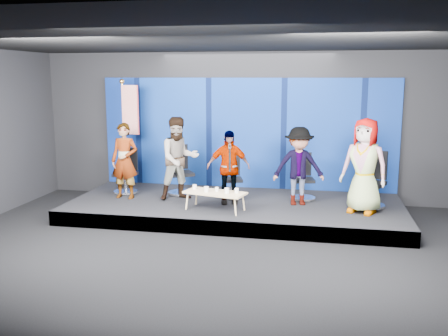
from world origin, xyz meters
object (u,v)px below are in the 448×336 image
Objects in this scene: chair_b at (181,178)px; panelist_e at (364,166)px; chair_e at (371,189)px; mug_c at (217,189)px; chair_c at (232,184)px; flag_stand at (128,132)px; coffee_table at (215,193)px; panelist_b at (179,159)px; panelist_d at (299,166)px; chair_a at (126,178)px; panelist_a at (125,161)px; mug_a at (195,187)px; chair_d at (303,184)px; mug_d at (227,191)px; mug_e at (237,190)px; panelist_c at (228,167)px; mug_b at (206,189)px.

panelist_e reaches higher than chair_b.
chair_e is 13.48× the size of mug_c.
flag_stand is at bearing 155.09° from chair_c.
coffee_table is (-3.07, -0.87, -0.03)m from chair_e.
mug_c is at bearing -67.16° from panelist_b.
chair_c is 0.51× the size of panelist_e.
panelist_d is 0.63× the size of flag_stand.
chair_b is at bearing 9.33° from chair_a.
panelist_a is at bearing 164.12° from coffee_table.
panelist_e is at bearing -31.07° from chair_c.
mug_a is (-3.53, -0.72, 0.04)m from chair_e.
panelist_a reaches higher than chair_d.
mug_d is 0.20m from mug_e.
panelist_d is at bearing 25.82° from coffee_table.
chair_b reaches higher than mug_a.
coffee_table is (-0.16, -0.60, -0.43)m from panelist_c.
panelist_b is at bearing 144.88° from mug_c.
mug_d is 3.21m from flag_stand.
panelist_e is at bearing 7.94° from mug_b.
panelist_a reaches higher than chair_b.
panelist_b is 1.79× the size of chair_d.
mug_a is 0.99× the size of mug_e.
panelist_d is at bearing 5.51° from panelist_a.
chair_a is at bearing 152.53° from mug_b.
chair_b is 1.54m from mug_b.
mug_c is (2.17, -0.56, -0.41)m from panelist_a.
panelist_d is 15.25× the size of mug_b.
chair_d is (2.62, 0.54, -0.57)m from panelist_b.
mug_d reaches higher than mug_a.
chair_d is at bearing -31.02° from chair_b.
chair_d is at bearing 27.63° from mug_a.
panelist_e is 1.42× the size of coffee_table.
chair_e is 3.60m from mug_a.
panelist_b reaches higher than mug_c.
coffee_table is at bearing -139.43° from chair_e.
chair_b reaches higher than mug_d.
chair_e is 0.44× the size of flag_stand.
chair_a is 0.92× the size of chair_b.
mug_e is (-2.44, -0.40, -0.51)m from panelist_e.
mug_c is (-2.85, -0.35, -0.51)m from panelist_e.
chair_c is at bearing 104.87° from mug_e.
chair_b reaches higher than mug_c.
chair_a is at bearing 163.87° from chair_c.
chair_a is 2.55m from mug_c.
panelist_d is at bearing 33.88° from mug_e.
chair_b is 1.42m from panelist_c.
chair_a is at bearing 156.10° from mug_c.
mug_d is at bearing -18.46° from coffee_table.
mug_c is 2.95m from flag_stand.
coffee_table is 13.75× the size of mug_a.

